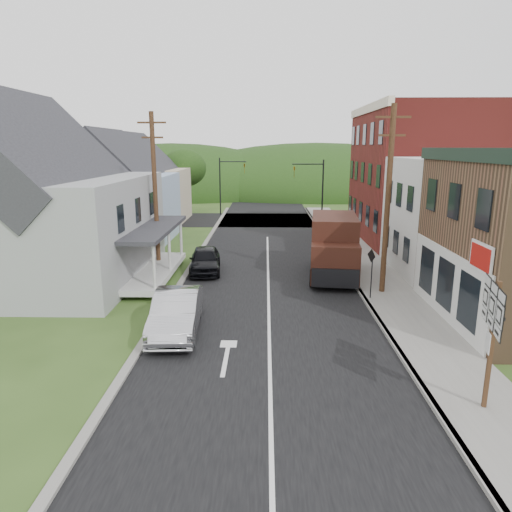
# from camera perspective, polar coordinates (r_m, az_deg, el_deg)

# --- Properties ---
(ground) EXTENTS (120.00, 120.00, 0.00)m
(ground) POSITION_cam_1_polar(r_m,az_deg,el_deg) (19.45, 1.62, -7.87)
(ground) COLOR #2D4719
(ground) RESTS_ON ground
(road) EXTENTS (9.00, 90.00, 0.02)m
(road) POSITION_cam_1_polar(r_m,az_deg,el_deg) (29.00, 1.49, -0.67)
(road) COLOR black
(road) RESTS_ON ground
(cross_road) EXTENTS (60.00, 9.00, 0.02)m
(cross_road) POSITION_cam_1_polar(r_m,az_deg,el_deg) (45.67, 1.40, 4.54)
(cross_road) COLOR black
(cross_road) RESTS_ON ground
(sidewalk_right) EXTENTS (2.80, 55.00, 0.15)m
(sidewalk_right) POSITION_cam_1_polar(r_m,az_deg,el_deg) (27.71, 13.81, -1.57)
(sidewalk_right) COLOR slate
(sidewalk_right) RESTS_ON ground
(curb_right) EXTENTS (0.20, 55.00, 0.15)m
(curb_right) POSITION_cam_1_polar(r_m,az_deg,el_deg) (27.45, 11.06, -1.57)
(curb_right) COLOR slate
(curb_right) RESTS_ON ground
(curb_left) EXTENTS (0.30, 55.00, 0.12)m
(curb_left) POSITION_cam_1_polar(r_m,az_deg,el_deg) (27.42, -8.26, -1.51)
(curb_left) COLOR slate
(curb_left) RESTS_ON ground
(storefront_white) EXTENTS (8.00, 7.00, 6.50)m
(storefront_white) POSITION_cam_1_polar(r_m,az_deg,el_deg) (28.33, 25.14, 4.43)
(storefront_white) COLOR silver
(storefront_white) RESTS_ON ground
(storefront_red) EXTENTS (8.00, 12.00, 10.00)m
(storefront_red) POSITION_cam_1_polar(r_m,az_deg,el_deg) (37.01, 19.52, 9.48)
(storefront_red) COLOR maroon
(storefront_red) RESTS_ON ground
(house_gray) EXTENTS (10.20, 12.24, 8.35)m
(house_gray) POSITION_cam_1_polar(r_m,az_deg,el_deg) (27.02, -24.94, 6.18)
(house_gray) COLOR #949598
(house_gray) RESTS_ON ground
(house_blue) EXTENTS (7.14, 8.16, 7.28)m
(house_blue) POSITION_cam_1_polar(r_m,az_deg,el_deg) (36.91, -16.02, 7.68)
(house_blue) COLOR #95A8CB
(house_blue) RESTS_ON ground
(house_cream) EXTENTS (7.14, 8.16, 7.28)m
(house_cream) POSITION_cam_1_polar(r_m,az_deg,el_deg) (45.68, -13.33, 8.85)
(house_cream) COLOR #B7A68D
(house_cream) RESTS_ON ground
(utility_pole_right) EXTENTS (1.60, 0.26, 9.00)m
(utility_pole_right) POSITION_cam_1_polar(r_m,az_deg,el_deg) (22.51, 16.15, 6.77)
(utility_pole_right) COLOR #472D19
(utility_pole_right) RESTS_ON ground
(utility_pole_left) EXTENTS (1.60, 0.26, 9.00)m
(utility_pole_left) POSITION_cam_1_polar(r_m,az_deg,el_deg) (26.99, -12.50, 8.00)
(utility_pole_left) COLOR #472D19
(utility_pole_left) RESTS_ON ground
(traffic_signal_right) EXTENTS (2.87, 0.20, 6.00)m
(traffic_signal_right) POSITION_cam_1_polar(r_m,az_deg,el_deg) (41.99, 7.39, 8.81)
(traffic_signal_right) COLOR black
(traffic_signal_right) RESTS_ON ground
(traffic_signal_left) EXTENTS (2.87, 0.20, 6.00)m
(traffic_signal_left) POSITION_cam_1_polar(r_m,az_deg,el_deg) (48.91, -3.71, 9.53)
(traffic_signal_left) COLOR black
(traffic_signal_left) RESTS_ON ground
(tree_left_b) EXTENTS (4.80, 4.80, 6.94)m
(tree_left_b) POSITION_cam_1_polar(r_m,az_deg,el_deg) (34.58, -28.26, 8.25)
(tree_left_b) COLOR #382616
(tree_left_b) RESTS_ON ground
(tree_left_c) EXTENTS (5.80, 5.80, 8.41)m
(tree_left_c) POSITION_cam_1_polar(r_m,az_deg,el_deg) (42.54, -25.55, 10.64)
(tree_left_c) COLOR #382616
(tree_left_c) RESTS_ON ground
(tree_left_d) EXTENTS (4.80, 4.80, 6.94)m
(tree_left_d) POSITION_cam_1_polar(r_m,az_deg,el_deg) (50.94, -8.95, 10.83)
(tree_left_d) COLOR #382616
(tree_left_d) RESTS_ON ground
(forested_ridge) EXTENTS (90.00, 30.00, 16.00)m
(forested_ridge) POSITION_cam_1_polar(r_m,az_deg,el_deg) (73.46, 1.33, 7.92)
(forested_ridge) COLOR black
(forested_ridge) RESTS_ON ground
(silver_sedan) EXTENTS (1.99, 4.96, 1.60)m
(silver_sedan) POSITION_cam_1_polar(r_m,az_deg,el_deg) (18.12, -9.91, -7.00)
(silver_sedan) COLOR #B9B8BE
(silver_sedan) RESTS_ON ground
(dark_sedan) EXTENTS (2.12, 4.42, 1.46)m
(dark_sedan) POSITION_cam_1_polar(r_m,az_deg,el_deg) (26.48, -6.38, -0.49)
(dark_sedan) COLOR black
(dark_sedan) RESTS_ON ground
(delivery_van) EXTENTS (3.08, 6.26, 3.38)m
(delivery_van) POSITION_cam_1_polar(r_m,az_deg,el_deg) (25.54, 9.70, 1.13)
(delivery_van) COLOR black
(delivery_van) RESTS_ON ground
(route_sign_cluster) EXTENTS (0.53, 2.01, 3.58)m
(route_sign_cluster) POSITION_cam_1_polar(r_m,az_deg,el_deg) (13.61, 27.38, -7.90)
(route_sign_cluster) COLOR #472D19
(route_sign_cluster) RESTS_ON sidewalk_right
(warning_sign) EXTENTS (0.24, 0.62, 2.37)m
(warning_sign) POSITION_cam_1_polar(r_m,az_deg,el_deg) (21.84, 14.25, -1.30)
(warning_sign) COLOR black
(warning_sign) RESTS_ON sidewalk_right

